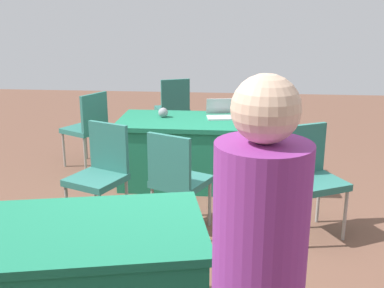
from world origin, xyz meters
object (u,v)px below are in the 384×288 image
yarn_ball (163,113)px  chair_by_pillar (312,172)px  person_organiser (258,286)px  table_mid_left (61,284)px  chair_aisle (173,106)px  chair_back_row (177,176)px  laptop_silver (221,114)px  chair_near_front (101,170)px  chair_tucked_left (88,125)px  scissors_red (250,119)px  table_foreground (201,151)px

yarn_ball → chair_by_pillar: bearing=141.1°
person_organiser → yarn_ball: bearing=-132.4°
yarn_ball → person_organiser: bearing=104.0°
table_mid_left → chair_aisle: bearing=-91.6°
chair_back_row → yarn_ball: size_ratio=8.53×
table_mid_left → laptop_silver: (-0.86, -2.87, 0.41)m
chair_near_front → chair_tucked_left: chair_near_front is taller
chair_back_row → yarn_ball: (0.32, -1.34, 0.27)m
chair_tucked_left → scissors_red: chair_tucked_left is taller
chair_back_row → yarn_ball: chair_back_row is taller
chair_aisle → laptop_silver: 1.64m
table_mid_left → table_foreground: bearing=-103.2°
table_mid_left → laptop_silver: size_ratio=5.27×
chair_aisle → chair_near_front: bearing=-118.4°
table_foreground → yarn_ball: yarn_ball is taller
laptop_silver → yarn_ball: size_ratio=3.24×
chair_by_pillar → chair_near_front: bearing=-24.9°
chair_tucked_left → scissors_red: bearing=-71.4°
person_organiser → laptop_silver: (0.26, -3.75, -0.22)m
chair_near_front → chair_back_row: size_ratio=1.02×
chair_near_front → yarn_ball: 1.37m
chair_aisle → scissors_red: bearing=-76.9°
table_mid_left → chair_by_pillar: bearing=-136.8°
chair_near_front → chair_aisle: bearing=-72.5°
chair_by_pillar → yarn_ball: size_ratio=8.83×
chair_tucked_left → scissors_red: (-2.00, 0.36, 0.21)m
chair_by_pillar → chair_back_row: 1.19m
chair_back_row → chair_tucked_left: bearing=153.1°
person_organiser → laptop_silver: bearing=-142.4°
person_organiser → yarn_ball: person_organiser is taller
table_foreground → laptop_silver: laptop_silver is taller
chair_near_front → laptop_silver: chair_near_front is taller
laptop_silver → yarn_ball: 0.66m
table_mid_left → chair_back_row: bearing=-109.5°
yarn_ball → scissors_red: 0.99m
table_mid_left → chair_aisle: size_ratio=1.94×
yarn_ball → scissors_red: yarn_ball is taller
table_mid_left → person_organiser: bearing=142.1°
yarn_ball → chair_near_front: bearing=73.8°
table_foreground → yarn_ball: size_ratio=16.82×
table_mid_left → chair_near_front: bearing=-83.4°
table_foreground → chair_tucked_left: bearing=-16.3°
chair_near_front → chair_back_row: bearing=-160.4°
chair_near_front → chair_by_pillar: (-1.89, -0.08, 0.01)m
table_foreground → table_mid_left: same height
chair_near_front → chair_by_pillar: size_ratio=0.99×
table_mid_left → yarn_ball: size_ratio=17.08×
table_mid_left → chair_near_front: chair_near_front is taller
laptop_silver → chair_near_front: bearing=43.5°
chair_back_row → yarn_ball: 1.41m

